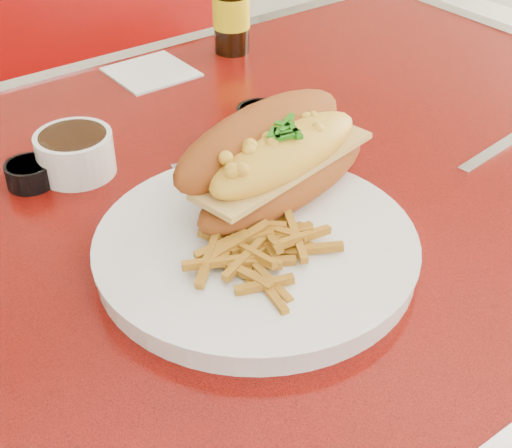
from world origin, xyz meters
TOP-DOWN VIEW (x-y plane):
  - diner_table at (0.00, 0.00)m, footprint 1.23×0.83m
  - booth_bench_far at (0.00, 0.81)m, footprint 1.20×0.51m
  - dinner_plate at (-0.09, -0.11)m, footprint 0.33×0.33m
  - mac_hoagie at (-0.03, -0.06)m, footprint 0.25×0.15m
  - fries_pile at (-0.10, -0.15)m, footprint 0.13×0.12m
  - fork at (-0.09, -0.02)m, footprint 0.04×0.15m
  - gravy_ramekin at (-0.16, 0.13)m, footprint 0.11×0.11m
  - sauce_cup_left at (-0.21, 0.14)m, footprint 0.06×0.06m
  - sauce_cup_right at (0.07, 0.09)m, footprint 0.07×0.07m
  - paper_napkin at (0.04, 0.32)m, footprint 0.11×0.11m

SIDE VIEW (x-z plane):
  - booth_bench_far at x=0.00m, z-range -0.16..0.74m
  - diner_table at x=0.00m, z-range 0.22..0.99m
  - paper_napkin at x=0.04m, z-range 0.77..0.77m
  - dinner_plate at x=-0.09m, z-range 0.77..0.79m
  - sauce_cup_left at x=-0.21m, z-range 0.77..0.80m
  - sauce_cup_right at x=0.07m, z-range 0.77..0.80m
  - fork at x=-0.09m, z-range 0.79..0.79m
  - gravy_ramekin at x=-0.16m, z-range 0.77..0.82m
  - fries_pile at x=-0.10m, z-range 0.79..0.82m
  - mac_hoagie at x=-0.03m, z-range 0.78..0.89m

